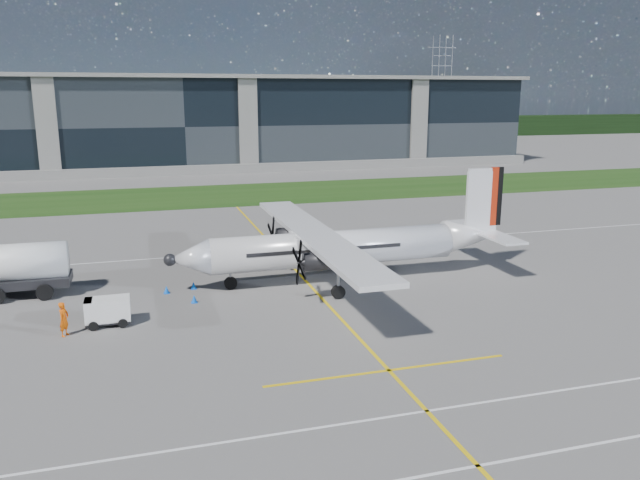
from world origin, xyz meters
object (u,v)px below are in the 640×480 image
(safety_cone_fwd, at_px, (167,290))
(ground_crew_person, at_px, (64,317))
(safety_cone_stbdwing, at_px, (285,240))
(pylon_east, at_px, (441,86))
(baggage_tug, at_px, (108,312))
(safety_cone_nose_port, at_px, (194,299))
(turboprop_aircraft, at_px, (346,227))
(safety_cone_nose_stbd, at_px, (194,285))

(safety_cone_fwd, bearing_deg, ground_crew_person, -133.32)
(safety_cone_stbdwing, bearing_deg, pylon_east, 58.10)
(safety_cone_fwd, bearing_deg, baggage_tug, -124.85)
(safety_cone_stbdwing, bearing_deg, safety_cone_nose_port, -123.19)
(safety_cone_stbdwing, xyz_separation_m, safety_cone_fwd, (-10.64, -11.51, 0.00))
(turboprop_aircraft, height_order, ground_crew_person, turboprop_aircraft)
(pylon_east, relative_size, baggage_tug, 11.65)
(turboprop_aircraft, height_order, baggage_tug, turboprop_aircraft)
(safety_cone_stbdwing, relative_size, safety_cone_nose_stbd, 1.00)
(baggage_tug, xyz_separation_m, ground_crew_person, (-2.18, -1.03, 0.30))
(ground_crew_person, distance_m, safety_cone_fwd, 8.17)
(baggage_tug, relative_size, safety_cone_nose_port, 5.15)
(turboprop_aircraft, bearing_deg, baggage_tug, -163.67)
(safety_cone_stbdwing, bearing_deg, safety_cone_nose_stbd, -128.74)
(turboprop_aircraft, distance_m, safety_cone_stbdwing, 12.43)
(baggage_tug, height_order, safety_cone_nose_port, baggage_tug)
(pylon_east, xyz_separation_m, safety_cone_nose_stbd, (-89.59, -140.74, -14.75))
(baggage_tug, distance_m, safety_cone_nose_stbd, 7.44)
(ground_crew_person, height_order, safety_cone_nose_stbd, ground_crew_person)
(ground_crew_person, relative_size, safety_cone_nose_stbd, 4.28)
(safety_cone_nose_port, bearing_deg, ground_crew_person, -153.69)
(turboprop_aircraft, xyz_separation_m, safety_cone_nose_port, (-10.56, -2.05, -3.48))
(turboprop_aircraft, relative_size, safety_cone_nose_stbd, 49.70)
(turboprop_aircraft, xyz_separation_m, safety_cone_nose_stbd, (-10.34, 0.79, -3.48))
(turboprop_aircraft, bearing_deg, pylon_east, 60.75)
(safety_cone_nose_stbd, distance_m, safety_cone_fwd, 1.82)
(ground_crew_person, bearing_deg, baggage_tug, -37.50)
(baggage_tug, xyz_separation_m, safety_cone_stbdwing, (14.04, 16.39, -0.52))
(ground_crew_person, xyz_separation_m, safety_cone_stbdwing, (16.21, 17.42, -0.82))
(safety_cone_nose_stbd, bearing_deg, pylon_east, 57.52)
(pylon_east, xyz_separation_m, baggage_tug, (-94.75, -146.08, -14.23))
(safety_cone_nose_port, bearing_deg, safety_cone_nose_stbd, 85.57)
(turboprop_aircraft, distance_m, baggage_tug, 16.42)
(safety_cone_nose_port, distance_m, safety_cone_fwd, 2.85)
(baggage_tug, bearing_deg, pylon_east, 57.03)
(baggage_tug, height_order, safety_cone_stbdwing, baggage_tug)
(pylon_east, height_order, turboprop_aircraft, pylon_east)
(ground_crew_person, height_order, safety_cone_nose_port, ground_crew_person)
(pylon_east, height_order, safety_cone_nose_port, pylon_east)
(safety_cone_stbdwing, bearing_deg, ground_crew_person, -132.94)
(pylon_east, relative_size, safety_cone_nose_stbd, 60.00)
(pylon_east, distance_m, ground_crew_person, 176.72)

